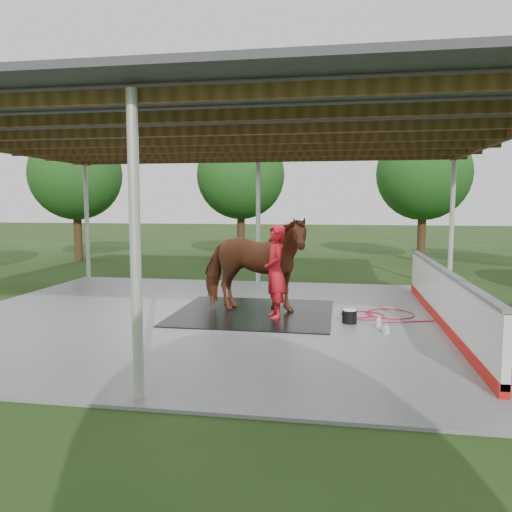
% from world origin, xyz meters
% --- Properties ---
extents(ground, '(100.00, 100.00, 0.00)m').
position_xyz_m(ground, '(0.00, 0.00, 0.00)').
color(ground, '#1E3814').
extents(concrete_slab, '(12.00, 10.00, 0.05)m').
position_xyz_m(concrete_slab, '(0.00, 0.00, 0.03)').
color(concrete_slab, slate).
rests_on(concrete_slab, ground).
extents(pavilion_structure, '(12.60, 10.60, 4.05)m').
position_xyz_m(pavilion_structure, '(0.00, -0.00, 3.97)').
color(pavilion_structure, beige).
rests_on(pavilion_structure, ground).
extents(dasher_board, '(0.16, 8.00, 1.15)m').
position_xyz_m(dasher_board, '(4.60, 0.00, 0.59)').
color(dasher_board, red).
rests_on(dasher_board, concrete_slab).
extents(tree_belt, '(28.00, 28.00, 5.80)m').
position_xyz_m(tree_belt, '(0.30, 0.90, 3.79)').
color(tree_belt, '#382314').
rests_on(tree_belt, ground).
extents(rubber_mat, '(3.50, 3.28, 0.03)m').
position_xyz_m(rubber_mat, '(0.60, 0.41, 0.06)').
color(rubber_mat, black).
rests_on(rubber_mat, concrete_slab).
extents(horse, '(2.69, 1.50, 2.16)m').
position_xyz_m(horse, '(0.60, 0.41, 1.16)').
color(horse, brown).
rests_on(horse, rubber_mat).
extents(handler, '(0.70, 0.85, 2.02)m').
position_xyz_m(handler, '(1.14, 0.05, 1.06)').
color(handler, red).
rests_on(handler, concrete_slab).
extents(wash_bucket, '(0.30, 0.30, 0.28)m').
position_xyz_m(wash_bucket, '(2.73, -0.20, 0.20)').
color(wash_bucket, black).
rests_on(wash_bucket, concrete_slab).
extents(soap_bottle_a, '(0.13, 0.13, 0.30)m').
position_xyz_m(soap_bottle_a, '(3.29, -0.62, 0.20)').
color(soap_bottle_a, silver).
rests_on(soap_bottle_a, concrete_slab).
extents(soap_bottle_b, '(0.13, 0.13, 0.21)m').
position_xyz_m(soap_bottle_b, '(3.40, -0.96, 0.16)').
color(soap_bottle_b, '#338CD8').
rests_on(soap_bottle_b, concrete_slab).
extents(hose_coil, '(1.96, 1.48, 0.02)m').
position_xyz_m(hose_coil, '(3.30, 0.67, 0.06)').
color(hose_coil, red).
rests_on(hose_coil, concrete_slab).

